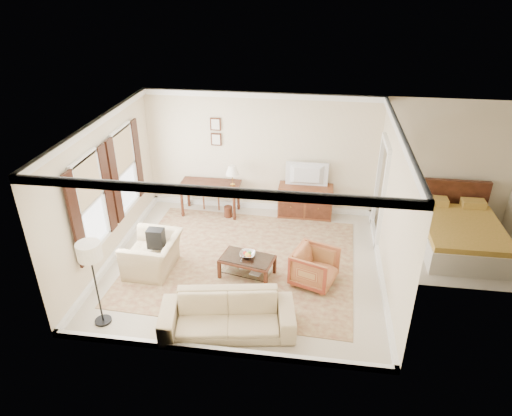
% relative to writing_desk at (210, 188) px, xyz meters
% --- Properties ---
extents(room_shell, '(5.51, 5.01, 2.91)m').
position_rel_writing_desk_xyz_m(room_shell, '(1.16, -2.04, 1.80)').
color(room_shell, beige).
rests_on(room_shell, ground).
extents(annex_bedroom, '(3.00, 2.70, 2.90)m').
position_rel_writing_desk_xyz_m(annex_bedroom, '(5.65, -0.89, -0.33)').
color(annex_bedroom, beige).
rests_on(annex_bedroom, ground).
extents(window_front, '(0.12, 1.56, 1.80)m').
position_rel_writing_desk_xyz_m(window_front, '(-1.54, -2.74, 0.88)').
color(window_front, '#CCB284').
rests_on(window_front, room_shell).
extents(window_rear, '(0.12, 1.56, 1.80)m').
position_rel_writing_desk_xyz_m(window_rear, '(-1.54, -1.14, 0.88)').
color(window_rear, '#CCB284').
rests_on(window_rear, room_shell).
extents(doorway, '(0.10, 1.12, 2.25)m').
position_rel_writing_desk_xyz_m(doorway, '(3.87, -0.54, 0.40)').
color(doorway, white).
rests_on(doorway, room_shell).
extents(rug, '(4.67, 4.05, 0.01)m').
position_rel_writing_desk_xyz_m(rug, '(1.10, -1.94, -0.67)').
color(rug, maroon).
rests_on(rug, room_shell).
extents(writing_desk, '(1.43, 0.71, 0.78)m').
position_rel_writing_desk_xyz_m(writing_desk, '(0.00, 0.00, 0.00)').
color(writing_desk, '#532617').
rests_on(writing_desk, room_shell).
extents(desk_chair, '(0.51, 0.51, 1.05)m').
position_rel_writing_desk_xyz_m(desk_chair, '(-0.03, 0.35, -0.15)').
color(desk_chair, brown).
rests_on(desk_chair, room_shell).
extents(desk_lamp, '(0.32, 0.32, 0.50)m').
position_rel_writing_desk_xyz_m(desk_lamp, '(0.56, 0.00, 0.36)').
color(desk_lamp, silver).
rests_on(desk_lamp, writing_desk).
extents(framed_prints, '(0.25, 0.04, 0.68)m').
position_rel_writing_desk_xyz_m(framed_prints, '(0.10, 0.43, 1.27)').
color(framed_prints, '#532617').
rests_on(framed_prints, room_shell).
extents(sideboard, '(1.28, 0.49, 0.79)m').
position_rel_writing_desk_xyz_m(sideboard, '(2.28, 0.18, -0.28)').
color(sideboard, brown).
rests_on(sideboard, room_shell).
extents(tv, '(0.94, 0.54, 0.12)m').
position_rel_writing_desk_xyz_m(tv, '(2.28, 0.16, 0.59)').
color(tv, black).
rests_on(tv, sideboard).
extents(coffee_table, '(1.11, 0.79, 0.43)m').
position_rel_writing_desk_xyz_m(coffee_table, '(1.29, -2.42, -0.35)').
color(coffee_table, '#532617').
rests_on(coffee_table, room_shell).
extents(fruit_bowl, '(0.42, 0.42, 0.10)m').
position_rel_writing_desk_xyz_m(fruit_bowl, '(1.29, -2.38, -0.19)').
color(fruit_bowl, silver).
rests_on(fruit_bowl, coffee_table).
extents(book_a, '(0.27, 0.15, 0.38)m').
position_rel_writing_desk_xyz_m(book_a, '(1.08, -2.32, -0.50)').
color(book_a, brown).
rests_on(book_a, coffee_table).
extents(book_b, '(0.27, 0.11, 0.38)m').
position_rel_writing_desk_xyz_m(book_b, '(1.39, -2.45, -0.51)').
color(book_b, brown).
rests_on(book_b, coffee_table).
extents(striped_armchair, '(0.93, 0.96, 0.78)m').
position_rel_writing_desk_xyz_m(striped_armchair, '(2.58, -2.46, -0.28)').
color(striped_armchair, maroon).
rests_on(striped_armchair, room_shell).
extents(club_armchair, '(0.76, 1.13, 0.97)m').
position_rel_writing_desk_xyz_m(club_armchair, '(-0.59, -2.47, -0.19)').
color(club_armchair, tan).
rests_on(club_armchair, room_shell).
extents(backpack, '(0.26, 0.35, 0.40)m').
position_rel_writing_desk_xyz_m(backpack, '(-0.51, -2.42, 0.06)').
color(backpack, black).
rests_on(backpack, club_armchair).
extents(sofa, '(2.27, 1.00, 0.86)m').
position_rel_writing_desk_xyz_m(sofa, '(1.21, -3.96, -0.24)').
color(sofa, tan).
rests_on(sofa, room_shell).
extents(floor_lamp, '(0.39, 0.39, 1.58)m').
position_rel_writing_desk_xyz_m(floor_lamp, '(-0.94, -4.07, 0.65)').
color(floor_lamp, black).
rests_on(floor_lamp, room_shell).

